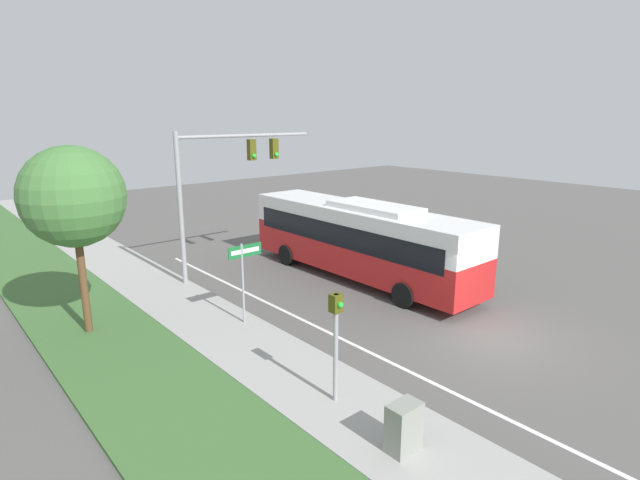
# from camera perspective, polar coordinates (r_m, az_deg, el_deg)

# --- Properties ---
(ground_plane) EXTENTS (80.00, 80.00, 0.00)m
(ground_plane) POSITION_cam_1_polar(r_m,az_deg,el_deg) (17.22, 18.21, -10.44)
(ground_plane) COLOR #565451
(sidewalk) EXTENTS (2.80, 80.00, 0.12)m
(sidewalk) POSITION_cam_1_polar(r_m,az_deg,el_deg) (12.83, 2.77, -18.39)
(sidewalk) COLOR #9E9E99
(sidewalk) RESTS_ON ground_plane
(grass_verge) EXTENTS (3.60, 80.00, 0.10)m
(grass_verge) POSITION_cam_1_polar(r_m,az_deg,el_deg) (11.27, -10.29, -23.89)
(grass_verge) COLOR #3D6633
(grass_verge) RESTS_ON ground_plane
(lane_divider_near) EXTENTS (0.14, 30.00, 0.01)m
(lane_divider_near) POSITION_cam_1_polar(r_m,az_deg,el_deg) (14.52, 10.51, -14.71)
(lane_divider_near) COLOR silver
(lane_divider_near) RESTS_ON ground_plane
(bus) EXTENTS (2.72, 11.60, 3.39)m
(bus) POSITION_cam_1_polar(r_m,az_deg,el_deg) (21.55, 4.49, 0.41)
(bus) COLOR red
(bus) RESTS_ON ground_plane
(signal_gantry) EXTENTS (6.64, 0.41, 6.34)m
(signal_gantry) POSITION_cam_1_polar(r_m,az_deg,el_deg) (21.67, -10.99, 7.51)
(signal_gantry) COLOR #939399
(signal_gantry) RESTS_ON ground_plane
(pedestrian_signal) EXTENTS (0.28, 0.34, 2.88)m
(pedestrian_signal) POSITION_cam_1_polar(r_m,az_deg,el_deg) (12.05, 1.84, -10.26)
(pedestrian_signal) COLOR #939399
(pedestrian_signal) RESTS_ON ground_plane
(street_sign) EXTENTS (1.26, 0.08, 2.86)m
(street_sign) POSITION_cam_1_polar(r_m,az_deg,el_deg) (16.72, -8.69, -3.30)
(street_sign) COLOR #939399
(street_sign) RESTS_ON ground_plane
(utility_cabinet) EXTENTS (0.73, 0.47, 1.07)m
(utility_cabinet) POSITION_cam_1_polar(r_m,az_deg,el_deg) (11.18, 9.56, -20.35)
(utility_cabinet) COLOR gray
(utility_cabinet) RESTS_ON sidewalk
(roadside_tree) EXTENTS (3.12, 3.12, 5.99)m
(roadside_tree) POSITION_cam_1_polar(r_m,az_deg,el_deg) (17.01, -26.39, 4.41)
(roadside_tree) COLOR brown
(roadside_tree) RESTS_ON grass_verge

